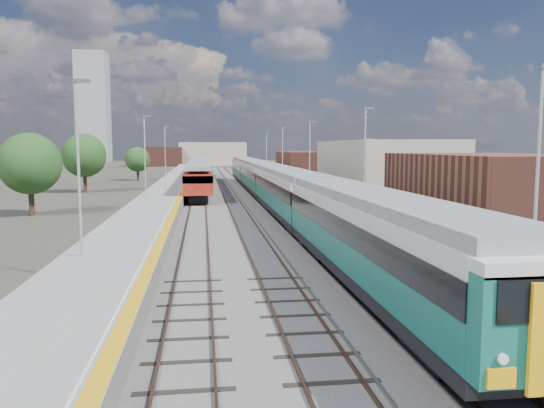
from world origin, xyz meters
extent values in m
plane|color=#47443A|center=(0.00, 50.00, 0.00)|extent=(320.00, 320.00, 0.00)
cube|color=#565451|center=(-2.25, 52.50, 0.03)|extent=(10.50, 155.00, 0.06)
cube|color=#4C3323|center=(0.78, 55.00, 0.11)|extent=(0.07, 160.00, 0.14)
cube|color=#4C3323|center=(2.22, 55.00, 0.11)|extent=(0.07, 160.00, 0.14)
cube|color=#4C3323|center=(-2.72, 55.00, 0.11)|extent=(0.07, 160.00, 0.14)
cube|color=#4C3323|center=(-1.28, 55.00, 0.11)|extent=(0.07, 160.00, 0.14)
cube|color=#4C3323|center=(-6.22, 55.00, 0.11)|extent=(0.07, 160.00, 0.14)
cube|color=#4C3323|center=(-4.78, 55.00, 0.11)|extent=(0.07, 160.00, 0.14)
cube|color=gray|center=(0.45, 55.00, 0.10)|extent=(0.08, 160.00, 0.10)
cube|color=gray|center=(-0.95, 55.00, 0.10)|extent=(0.08, 160.00, 0.10)
cube|color=slate|center=(5.25, 52.50, 0.50)|extent=(4.70, 155.00, 1.00)
cube|color=gray|center=(5.25, 52.50, 1.00)|extent=(4.70, 155.00, 0.03)
cube|color=gold|center=(3.15, 52.50, 1.02)|extent=(0.40, 155.00, 0.01)
cube|color=gray|center=(7.45, 52.50, 1.60)|extent=(0.06, 155.00, 1.20)
cylinder|color=#9EA0A3|center=(6.60, 2.00, 4.77)|extent=(0.12, 0.12, 7.50)
cylinder|color=#9EA0A3|center=(6.60, 22.00, 4.77)|extent=(0.12, 0.12, 7.50)
cube|color=#4C4C4F|center=(6.85, 22.00, 8.42)|extent=(0.70, 0.18, 0.14)
cylinder|color=#9EA0A3|center=(6.60, 42.00, 4.77)|extent=(0.12, 0.12, 7.50)
cube|color=#4C4C4F|center=(6.85, 42.00, 8.42)|extent=(0.70, 0.18, 0.14)
cylinder|color=#9EA0A3|center=(6.60, 62.00, 4.77)|extent=(0.12, 0.12, 7.50)
cube|color=#4C4C4F|center=(6.85, 62.00, 8.42)|extent=(0.70, 0.18, 0.14)
cylinder|color=#9EA0A3|center=(6.60, 82.00, 4.77)|extent=(0.12, 0.12, 7.50)
cube|color=#4C4C4F|center=(6.85, 82.00, 8.42)|extent=(0.70, 0.18, 0.14)
cube|color=slate|center=(-9.05, 52.50, 0.50)|extent=(4.30, 155.00, 1.00)
cube|color=gray|center=(-9.05, 52.50, 1.00)|extent=(4.30, 155.00, 0.03)
cube|color=gold|center=(-7.15, 52.50, 1.02)|extent=(0.45, 155.00, 0.01)
cube|color=silver|center=(-7.50, 52.50, 1.03)|extent=(0.08, 155.00, 0.01)
cylinder|color=#9EA0A3|center=(-10.20, 8.00, 4.77)|extent=(0.12, 0.12, 7.50)
cube|color=#4C4C4F|center=(-9.95, 8.00, 8.42)|extent=(0.70, 0.18, 0.14)
cylinder|color=#9EA0A3|center=(-10.20, 34.00, 4.77)|extent=(0.12, 0.12, 7.50)
cube|color=#4C4C4F|center=(-9.95, 34.00, 8.42)|extent=(0.70, 0.18, 0.14)
cylinder|color=#9EA0A3|center=(-10.20, 60.00, 4.77)|extent=(0.12, 0.12, 7.50)
cube|color=#4C4C4F|center=(-9.95, 60.00, 8.42)|extent=(0.70, 0.18, 0.14)
cube|color=brown|center=(14.00, 18.00, 2.60)|extent=(9.00, 16.00, 5.20)
cube|color=#9E947F|center=(16.00, 45.00, 3.20)|extent=(11.00, 22.00, 6.40)
cube|color=brown|center=(13.00, 78.00, 2.40)|extent=(8.00, 18.00, 4.80)
cube|color=#9E947F|center=(-2.00, 150.00, 3.50)|extent=(20.00, 14.00, 7.00)
cube|color=brown|center=(-18.00, 145.00, 2.80)|extent=(14.00, 12.00, 5.60)
cube|color=gray|center=(-45.00, 190.00, 20.00)|extent=(11.00, 11.00, 40.00)
cube|color=black|center=(1.50, 4.38, 0.91)|extent=(2.82, 20.24, 0.48)
cube|color=#12604B|center=(1.50, 4.38, 1.74)|extent=(2.93, 20.24, 1.18)
cube|color=black|center=(1.50, 4.38, 2.68)|extent=(2.99, 20.24, 0.81)
cube|color=silver|center=(1.50, 4.38, 3.32)|extent=(2.93, 20.24, 0.50)
cube|color=gray|center=(1.50, 4.38, 3.76)|extent=(2.60, 20.24, 0.42)
cube|color=black|center=(1.50, 25.13, 0.91)|extent=(2.82, 20.24, 0.48)
cube|color=#12604B|center=(1.50, 25.13, 1.74)|extent=(2.93, 20.24, 1.18)
cube|color=black|center=(1.50, 25.13, 2.68)|extent=(2.99, 20.24, 0.81)
cube|color=silver|center=(1.50, 25.13, 3.32)|extent=(2.93, 20.24, 0.50)
cube|color=gray|center=(1.50, 25.13, 3.76)|extent=(2.60, 20.24, 0.42)
cube|color=black|center=(1.50, 45.87, 0.91)|extent=(2.82, 20.24, 0.48)
cube|color=#12604B|center=(1.50, 45.87, 1.74)|extent=(2.93, 20.24, 1.18)
cube|color=black|center=(1.50, 45.87, 2.68)|extent=(2.99, 20.24, 0.81)
cube|color=silver|center=(1.50, 45.87, 3.32)|extent=(2.93, 20.24, 0.50)
cube|color=gray|center=(1.50, 45.87, 3.76)|extent=(2.60, 20.24, 0.42)
cube|color=black|center=(1.50, 66.61, 0.91)|extent=(2.82, 20.24, 0.48)
cube|color=#12604B|center=(1.50, 66.61, 1.74)|extent=(2.93, 20.24, 1.18)
cube|color=black|center=(1.50, 66.61, 2.68)|extent=(2.99, 20.24, 0.81)
cube|color=silver|center=(1.50, 66.61, 3.32)|extent=(2.93, 20.24, 0.50)
cube|color=gray|center=(1.50, 66.61, 3.76)|extent=(2.60, 20.24, 0.42)
cube|color=#12604B|center=(1.50, -6.00, 2.23)|extent=(2.91, 0.62, 2.18)
cube|color=black|center=(-5.50, 44.74, 0.48)|extent=(1.93, 16.44, 0.67)
cube|color=maroon|center=(-5.50, 44.74, 2.09)|extent=(2.85, 19.34, 2.04)
cube|color=black|center=(-5.50, 44.74, 2.60)|extent=(2.91, 19.34, 0.71)
cube|color=gray|center=(-5.50, 44.74, 3.61)|extent=(2.54, 19.34, 0.41)
cube|color=black|center=(-5.50, 64.58, 0.48)|extent=(1.93, 16.44, 0.67)
cube|color=maroon|center=(-5.50, 64.58, 2.09)|extent=(2.85, 19.34, 2.04)
cube|color=black|center=(-5.50, 64.58, 2.60)|extent=(2.91, 19.34, 0.71)
cube|color=gray|center=(-5.50, 64.58, 3.61)|extent=(2.54, 19.34, 0.41)
cube|color=black|center=(-5.50, 84.42, 0.48)|extent=(1.93, 16.44, 0.67)
cube|color=maroon|center=(-5.50, 84.42, 2.09)|extent=(2.85, 19.34, 2.04)
cube|color=black|center=(-5.50, 84.42, 2.60)|extent=(2.91, 19.34, 0.71)
cube|color=gray|center=(-5.50, 84.42, 3.61)|extent=(2.54, 19.34, 0.41)
cylinder|color=#382619|center=(-19.08, 30.49, 1.20)|extent=(0.44, 0.44, 2.39)
sphere|color=#1D3A16|center=(-19.08, 30.49, 4.32)|extent=(5.05, 5.05, 5.05)
cylinder|color=#382619|center=(-19.65, 53.39, 1.27)|extent=(0.44, 0.44, 2.55)
sphere|color=#1D3A16|center=(-19.65, 53.39, 4.60)|extent=(5.38, 5.38, 5.38)
cylinder|color=#382619|center=(-15.92, 76.37, 0.99)|extent=(0.44, 0.44, 1.98)
sphere|color=#1D3A16|center=(-15.92, 76.37, 3.57)|extent=(4.17, 4.17, 4.17)
cylinder|color=#382619|center=(20.21, 63.91, 1.23)|extent=(0.44, 0.44, 2.46)
sphere|color=#1D3A16|center=(20.21, 63.91, 4.44)|extent=(5.19, 5.19, 5.19)
camera|label=1|loc=(-5.00, -15.16, 5.70)|focal=35.00mm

